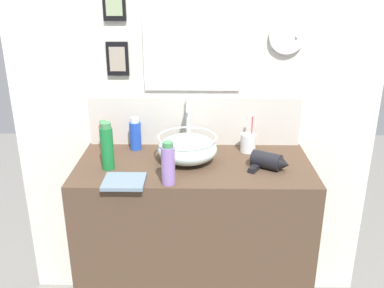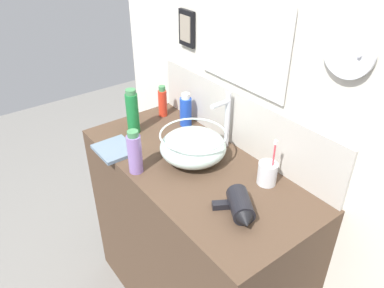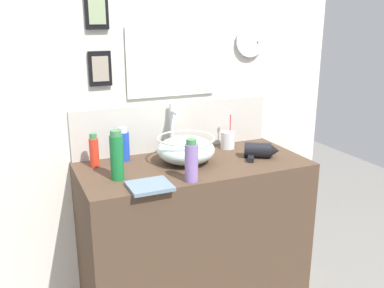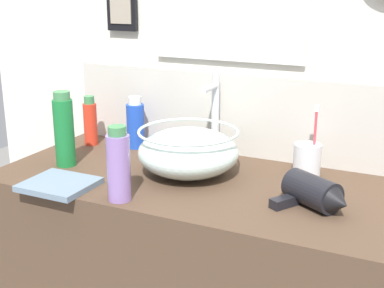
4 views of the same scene
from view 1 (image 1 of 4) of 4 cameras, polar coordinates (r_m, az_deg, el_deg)
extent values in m
cube|color=#4C3828|center=(2.28, 0.25, -13.50)|extent=(1.12, 0.53, 0.94)
cube|color=silver|center=(2.22, 0.36, 8.63)|extent=(1.91, 0.06, 2.57)
cube|color=beige|center=(2.24, 0.34, 3.03)|extent=(1.10, 0.02, 0.26)
cube|color=white|center=(2.16, 0.04, 11.87)|extent=(0.42, 0.01, 0.30)
cube|color=white|center=(2.15, 0.04, 11.84)|extent=(0.48, 0.01, 0.36)
cylinder|color=silver|center=(2.17, 12.59, 13.85)|extent=(0.17, 0.01, 0.17)
cylinder|color=silver|center=(2.20, 13.65, 13.84)|extent=(0.01, 0.06, 0.01)
cube|color=black|center=(2.16, -10.34, 18.05)|extent=(0.11, 0.02, 0.17)
cube|color=gray|center=(2.15, -10.39, 18.03)|extent=(0.08, 0.01, 0.12)
cube|color=black|center=(2.19, -9.88, 11.13)|extent=(0.11, 0.02, 0.17)
cube|color=gray|center=(2.18, -9.92, 11.08)|extent=(0.08, 0.01, 0.12)
ellipsoid|color=silver|center=(2.04, -0.62, -0.66)|extent=(0.28, 0.28, 0.13)
torus|color=silver|center=(2.02, -0.63, 0.97)|extent=(0.28, 0.28, 0.01)
torus|color=#B2B7BC|center=(2.06, -0.61, -2.25)|extent=(0.11, 0.11, 0.01)
cylinder|color=silver|center=(2.20, -0.50, 2.44)|extent=(0.02, 0.02, 0.24)
cylinder|color=silver|center=(2.12, -0.54, 4.79)|extent=(0.02, 0.09, 0.02)
cylinder|color=silver|center=(2.16, -0.51, 5.77)|extent=(0.02, 0.02, 0.03)
cylinder|color=black|center=(2.01, 9.90, -2.14)|extent=(0.16, 0.14, 0.08)
cone|color=black|center=(1.99, 12.22, -2.65)|extent=(0.07, 0.08, 0.07)
cube|color=black|center=(1.99, 8.40, -3.15)|extent=(0.07, 0.09, 0.02)
cylinder|color=silver|center=(2.19, 7.48, 0.15)|extent=(0.08, 0.08, 0.09)
cylinder|color=#D83F4C|center=(2.18, 7.96, 1.41)|extent=(0.01, 0.01, 0.18)
cube|color=white|center=(2.15, 8.10, 3.93)|extent=(0.01, 0.01, 0.02)
cylinder|color=#197233|center=(1.99, -11.24, -0.60)|extent=(0.06, 0.06, 0.20)
cylinder|color=#3F7F4C|center=(1.95, -11.47, 2.45)|extent=(0.05, 0.05, 0.02)
cylinder|color=#8C6BB2|center=(1.82, -3.19, -2.91)|extent=(0.06, 0.06, 0.17)
cylinder|color=#3F7F4C|center=(1.78, -3.25, -0.09)|extent=(0.05, 0.05, 0.02)
cylinder|color=red|center=(2.21, -11.63, 0.70)|extent=(0.04, 0.04, 0.14)
cylinder|color=#3F7F4C|center=(2.18, -11.79, 2.75)|extent=(0.03, 0.03, 0.03)
cylinder|color=blue|center=(2.21, -7.55, 1.08)|extent=(0.06, 0.06, 0.15)
cylinder|color=silver|center=(2.18, -7.66, 3.19)|extent=(0.04, 0.04, 0.03)
cube|color=slate|center=(1.87, -9.04, -4.96)|extent=(0.18, 0.16, 0.02)
camera|label=2|loc=(1.49, 47.15, 18.75)|focal=35.00mm
camera|label=3|loc=(0.84, -82.66, -7.19)|focal=40.00mm
camera|label=4|loc=(0.89, 41.36, -3.89)|focal=50.00mm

